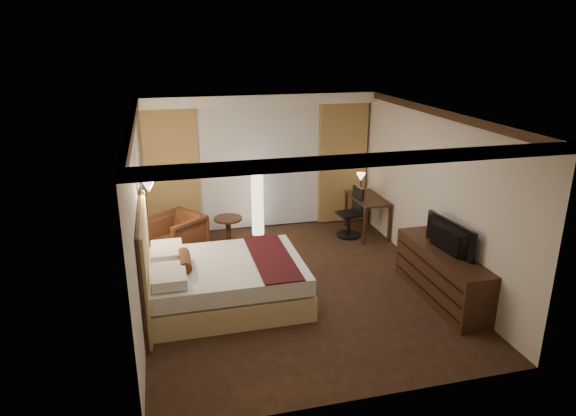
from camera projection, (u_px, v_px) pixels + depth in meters
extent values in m
cube|color=black|center=(294.00, 285.00, 8.06)|extent=(4.50, 5.50, 0.01)
cube|color=white|center=(295.00, 112.00, 7.19)|extent=(4.50, 5.50, 0.01)
cube|color=beige|center=(259.00, 162.00, 10.15)|extent=(4.50, 0.02, 2.70)
cube|color=beige|center=(138.00, 216.00, 7.10)|extent=(0.02, 5.50, 2.70)
cube|color=beige|center=(431.00, 193.00, 8.15)|extent=(0.02, 5.50, 2.70)
cube|color=white|center=(260.00, 99.00, 9.52)|extent=(4.50, 0.50, 0.20)
cube|color=silver|center=(260.00, 167.00, 10.11)|extent=(2.48, 0.04, 2.45)
cube|color=#9E8448|center=(172.00, 174.00, 9.66)|extent=(1.00, 0.14, 2.45)
cube|color=#9E8448|center=(342.00, 163.00, 10.45)|extent=(1.00, 0.14, 2.45)
imported|color=#442A14|center=(177.00, 233.00, 9.03)|extent=(1.09, 1.10, 0.83)
imported|color=black|center=(444.00, 231.00, 7.33)|extent=(0.71, 1.12, 0.14)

